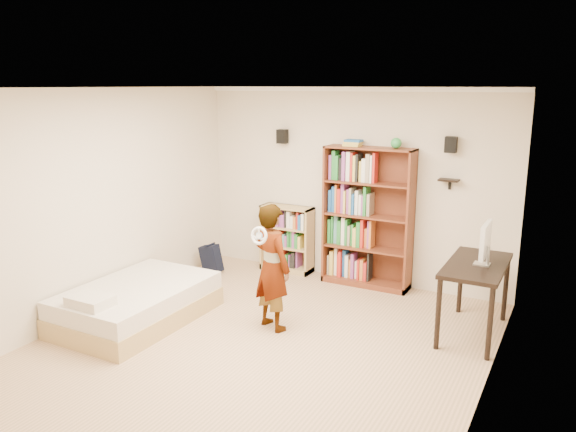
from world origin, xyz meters
name	(u,v)px	position (x,y,z in m)	size (l,w,h in m)	color
ground	(261,346)	(0.00, 0.00, 0.00)	(4.50, 5.00, 0.01)	tan
room_shell	(259,184)	(0.00, 0.00, 1.76)	(4.52, 5.02, 2.71)	beige
crown_molding	(258,91)	(0.00, 0.00, 2.67)	(4.50, 5.00, 0.06)	white
speaker_left	(282,136)	(-1.05, 2.40, 2.00)	(0.14, 0.12, 0.20)	black
speaker_right	(451,145)	(1.35, 2.40, 2.00)	(0.14, 0.12, 0.20)	black
wall_shelf	(449,180)	(1.35, 2.41, 1.55)	(0.25, 0.16, 0.03)	black
tall_bookshelf	(368,218)	(0.32, 2.32, 0.96)	(1.21, 0.35, 1.92)	maroon
low_bookshelf	(287,239)	(-0.95, 2.35, 0.49)	(0.79, 0.30, 0.98)	tan
computer_desk	(474,299)	(1.93, 1.39, 0.41)	(0.61, 1.21, 0.83)	black
imac	(483,244)	(1.98, 1.37, 1.06)	(0.09, 0.47, 0.47)	silver
daybed	(137,299)	(-1.63, -0.11, 0.27)	(1.19, 1.83, 0.54)	silver
person	(272,267)	(-0.13, 0.48, 0.73)	(0.53, 0.35, 1.46)	black
wii_wheel	(259,236)	(-0.13, 0.21, 1.16)	(0.20, 0.20, 0.04)	silver
navy_bag	(211,258)	(-1.91, 1.75, 0.21)	(0.31, 0.20, 0.42)	black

